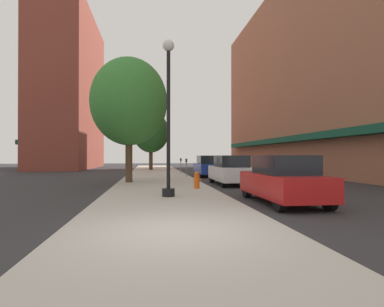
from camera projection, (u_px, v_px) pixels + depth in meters
ground_plane at (209, 177)px, 24.85m from camera, size 90.00×90.00×0.00m
sidewalk_slab at (157, 176)px, 25.33m from camera, size 4.80×50.00×0.12m
building_right_brick at (315, 74)px, 30.30m from camera, size 6.80×40.00×18.95m
building_far_background at (70, 93)px, 41.82m from camera, size 6.80×18.00×19.93m
lamppost at (168, 114)px, 11.94m from camera, size 0.48×0.48×5.90m
fire_hydrant at (197, 180)px, 14.82m from camera, size 0.33×0.26×0.79m
parking_meter_near at (181, 164)px, 27.27m from camera, size 0.14×0.09×1.31m
parking_meter_far at (186, 165)px, 23.09m from camera, size 0.14×0.09×1.31m
tree_near at (129, 102)px, 18.41m from camera, size 4.42×4.42×7.21m
tree_mid at (151, 132)px, 34.42m from camera, size 3.86×3.86×6.31m
car_red at (283, 180)px, 10.94m from camera, size 1.80×4.30×1.66m
car_white at (231, 170)px, 18.07m from camera, size 1.80×4.30×1.66m
car_blue at (208, 166)px, 25.16m from camera, size 1.80×4.30×1.66m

